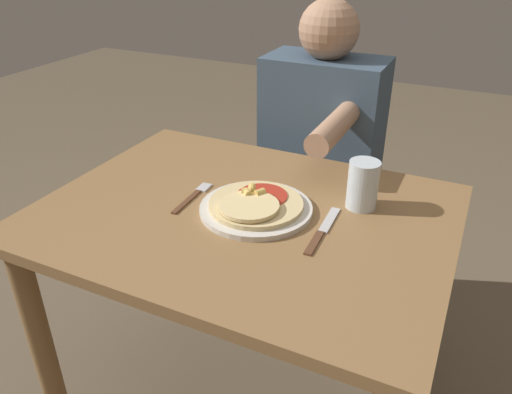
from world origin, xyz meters
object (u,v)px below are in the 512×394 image
object	(u,v)px
person_diner	(321,144)
plate	(256,209)
fork	(194,196)
knife	(322,231)
drinking_glass	(363,185)
dining_table	(245,251)
pizza	(255,203)

from	to	relation	value
person_diner	plate	bearing A→B (deg)	-87.11
fork	knife	xyz separation A→B (m)	(0.36, -0.02, 0.00)
plate	drinking_glass	world-z (taller)	drinking_glass
drinking_glass	person_diner	xyz separation A→B (m)	(-0.26, 0.45, -0.11)
dining_table	drinking_glass	xyz separation A→B (m)	(0.26, 0.14, 0.19)
pizza	drinking_glass	distance (m)	0.27
drinking_glass	pizza	bearing A→B (deg)	-148.51
fork	person_diner	bearing A→B (deg)	75.61
fork	drinking_glass	bearing A→B (deg)	18.56
pizza	person_diner	size ratio (longest dim) A/B	0.20
plate	knife	distance (m)	0.18
fork	pizza	bearing A→B (deg)	-1.12
dining_table	drinking_glass	size ratio (longest dim) A/B	8.18
plate	knife	world-z (taller)	plate
dining_table	plate	distance (m)	0.13
fork	knife	world-z (taller)	same
knife	person_diner	distance (m)	0.64
person_diner	knife	bearing A→B (deg)	-70.88
fork	knife	size ratio (longest dim) A/B	0.80
plate	pizza	bearing A→B (deg)	-100.30
plate	fork	bearing A→B (deg)	-179.38
pizza	fork	xyz separation A→B (m)	(-0.18, 0.00, -0.02)
drinking_glass	person_diner	world-z (taller)	person_diner
plate	drinking_glass	bearing A→B (deg)	30.60
drinking_glass	plate	bearing A→B (deg)	-149.40
knife	person_diner	world-z (taller)	person_diner
person_diner	fork	bearing A→B (deg)	-104.39
knife	plate	bearing A→B (deg)	173.81
dining_table	plate	world-z (taller)	plate
knife	person_diner	bearing A→B (deg)	109.12
knife	person_diner	xyz separation A→B (m)	(-0.21, 0.60, -0.05)
dining_table	drinking_glass	bearing A→B (deg)	29.27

